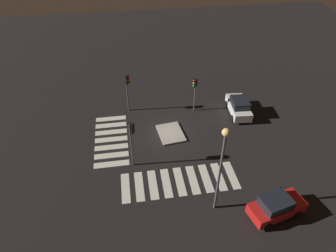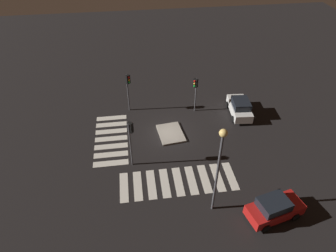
{
  "view_description": "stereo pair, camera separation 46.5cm",
  "coord_description": "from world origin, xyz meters",
  "px_view_note": "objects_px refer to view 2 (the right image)",
  "views": [
    {
      "loc": [
        22.95,
        -3.64,
        19.54
      ],
      "look_at": [
        0.0,
        0.0,
        1.0
      ],
      "focal_mm": 31.87,
      "sensor_mm": 36.0,
      "label": 1
    },
    {
      "loc": [
        23.02,
        -3.18,
        19.54
      ],
      "look_at": [
        0.0,
        0.0,
        1.0
      ],
      "focal_mm": 31.87,
      "sensor_mm": 36.0,
      "label": 2
    }
  ],
  "objects_px": {
    "traffic_island": "(171,133)",
    "traffic_light_south": "(128,84)",
    "street_lamp": "(219,159)",
    "traffic_light_east": "(131,134)",
    "car_red": "(274,208)",
    "car_white": "(240,107)",
    "traffic_light_west": "(195,87)"
  },
  "relations": [
    {
      "from": "car_red",
      "to": "traffic_light_south",
      "type": "bearing_deg",
      "value": 110.06
    },
    {
      "from": "traffic_island",
      "to": "street_lamp",
      "type": "xyz_separation_m",
      "value": [
        9.36,
        1.91,
        5.29
      ]
    },
    {
      "from": "traffic_light_west",
      "to": "street_lamp",
      "type": "xyz_separation_m",
      "value": [
        12.96,
        -1.24,
        2.25
      ]
    },
    {
      "from": "car_white",
      "to": "traffic_light_west",
      "type": "relative_size",
      "value": 1.1
    },
    {
      "from": "traffic_light_south",
      "to": "car_red",
      "type": "bearing_deg",
      "value": -4.69
    },
    {
      "from": "car_red",
      "to": "traffic_island",
      "type": "bearing_deg",
      "value": 107.01
    },
    {
      "from": "traffic_island",
      "to": "traffic_light_east",
      "type": "distance_m",
      "value": 6.37
    },
    {
      "from": "car_white",
      "to": "traffic_light_east",
      "type": "bearing_deg",
      "value": 121.42
    },
    {
      "from": "car_red",
      "to": "traffic_light_south",
      "type": "height_order",
      "value": "traffic_light_south"
    },
    {
      "from": "traffic_island",
      "to": "traffic_light_south",
      "type": "distance_m",
      "value": 6.94
    },
    {
      "from": "traffic_light_west",
      "to": "street_lamp",
      "type": "relative_size",
      "value": 0.52
    },
    {
      "from": "traffic_light_south",
      "to": "street_lamp",
      "type": "height_order",
      "value": "street_lamp"
    },
    {
      "from": "traffic_island",
      "to": "traffic_light_west",
      "type": "xyz_separation_m",
      "value": [
        -3.6,
        3.15,
        3.04
      ]
    },
    {
      "from": "traffic_island",
      "to": "street_lamp",
      "type": "relative_size",
      "value": 0.43
    },
    {
      "from": "traffic_island",
      "to": "traffic_light_east",
      "type": "bearing_deg",
      "value": -47.18
    },
    {
      "from": "traffic_island",
      "to": "car_red",
      "type": "relative_size",
      "value": 0.75
    },
    {
      "from": "car_red",
      "to": "car_white",
      "type": "bearing_deg",
      "value": 69.29
    },
    {
      "from": "traffic_island",
      "to": "traffic_light_west",
      "type": "bearing_deg",
      "value": 138.8
    },
    {
      "from": "car_white",
      "to": "traffic_light_west",
      "type": "distance_m",
      "value": 5.39
    },
    {
      "from": "car_red",
      "to": "street_lamp",
      "type": "distance_m",
      "value": 6.36
    },
    {
      "from": "street_lamp",
      "to": "traffic_island",
      "type": "bearing_deg",
      "value": -168.48
    },
    {
      "from": "traffic_light_east",
      "to": "car_white",
      "type": "bearing_deg",
      "value": -18.72
    },
    {
      "from": "traffic_light_south",
      "to": "traffic_island",
      "type": "bearing_deg",
      "value": 1.49
    },
    {
      "from": "traffic_light_east",
      "to": "traffic_light_south",
      "type": "relative_size",
      "value": 1.04
    },
    {
      "from": "car_white",
      "to": "traffic_island",
      "type": "bearing_deg",
      "value": 111.05
    },
    {
      "from": "car_white",
      "to": "traffic_light_east",
      "type": "height_order",
      "value": "traffic_light_east"
    },
    {
      "from": "car_red",
      "to": "car_white",
      "type": "relative_size",
      "value": 1.0
    },
    {
      "from": "traffic_light_west",
      "to": "traffic_light_south",
      "type": "bearing_deg",
      "value": -54.73
    },
    {
      "from": "car_red",
      "to": "street_lamp",
      "type": "height_order",
      "value": "street_lamp"
    },
    {
      "from": "car_red",
      "to": "traffic_light_south",
      "type": "xyz_separation_m",
      "value": [
        -15.36,
        -10.15,
        2.47
      ]
    },
    {
      "from": "traffic_island",
      "to": "car_white",
      "type": "height_order",
      "value": "car_white"
    },
    {
      "from": "traffic_light_east",
      "to": "traffic_light_south",
      "type": "height_order",
      "value": "traffic_light_east"
    }
  ]
}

